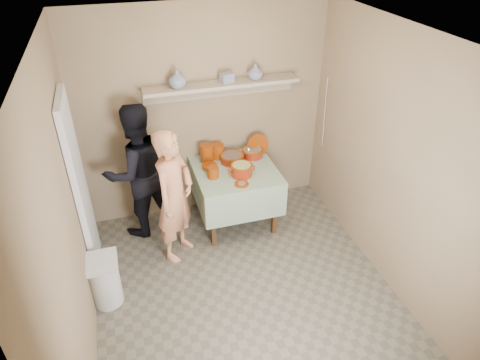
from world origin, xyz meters
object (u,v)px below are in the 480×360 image
object	(u,v)px
person_cook	(175,197)
trash_bin	(105,281)
person_helper	(138,172)
serving_table	(235,178)
cazuela_rice	(242,169)

from	to	relation	value
person_cook	trash_bin	bearing A→B (deg)	162.15
person_cook	trash_bin	xyz separation A→B (m)	(-0.83, -0.53, -0.49)
person_helper	serving_table	xyz separation A→B (m)	(1.12, -0.17, -0.19)
trash_bin	cazuela_rice	bearing A→B (deg)	24.77
serving_table	trash_bin	xyz separation A→B (m)	(-1.62, -0.92, -0.36)
serving_table	trash_bin	world-z (taller)	serving_table
serving_table	cazuela_rice	world-z (taller)	cazuela_rice
person_helper	serving_table	bearing A→B (deg)	153.28
cazuela_rice	person_helper	bearing A→B (deg)	164.36
person_helper	person_cook	bearing A→B (deg)	102.45
person_cook	person_helper	distance (m)	0.65
person_helper	trash_bin	bearing A→B (deg)	47.27
person_helper	cazuela_rice	xyz separation A→B (m)	(1.16, -0.32, 0.02)
cazuela_rice	trash_bin	bearing A→B (deg)	-155.23
person_helper	cazuela_rice	size ratio (longest dim) A/B	5.02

